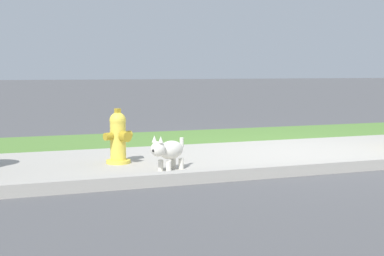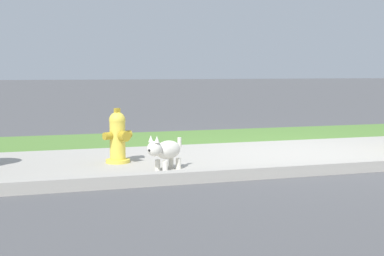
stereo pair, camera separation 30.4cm
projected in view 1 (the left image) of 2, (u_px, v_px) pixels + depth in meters
ground_plane at (303, 153)px, 7.17m from camera, size 120.00×120.00×0.00m
sidewalk_pavement at (303, 152)px, 7.17m from camera, size 18.00×2.47×0.01m
grass_verge at (237, 135)px, 9.18m from camera, size 18.00×1.82×0.01m
street_curb at (367, 164)px, 5.94m from camera, size 18.00×0.16×0.12m
fire_hydrant_mid_block at (118, 138)px, 6.27m from camera, size 0.37×0.34×0.66m
small_white_dog at (168, 151)px, 5.82m from camera, size 0.46×0.38×0.41m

